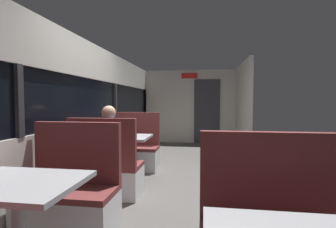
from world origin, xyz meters
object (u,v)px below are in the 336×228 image
seated_passenger (108,156)px  dining_table_near_window (18,195)px  dining_table_mid_window (122,142)px  coffee_cup_primary (108,134)px  bench_mid_window_facing_end (107,172)px  bench_near_window_facing_entry (70,199)px  bench_mid_window_facing_entry (134,152)px

seated_passenger → dining_table_near_window: bearing=-90.0°
dining_table_mid_window → coffee_cup_primary: size_ratio=10.00×
dining_table_near_window → bench_mid_window_facing_end: 1.69m
dining_table_near_window → bench_near_window_facing_entry: 0.77m
dining_table_near_window → seated_passenger: seated_passenger is taller
bench_mid_window_facing_entry → coffee_cup_primary: bearing=-105.5°
dining_table_mid_window → bench_mid_window_facing_entry: (0.00, 0.70, -0.31)m
dining_table_near_window → bench_mid_window_facing_entry: 3.07m
seated_passenger → coffee_cup_primary: 0.63m
dining_table_mid_window → seated_passenger: 0.64m
bench_mid_window_facing_entry → seated_passenger: 1.34m
dining_table_near_window → bench_near_window_facing_entry: bench_near_window_facing_entry is taller
dining_table_near_window → bench_mid_window_facing_entry: size_ratio=0.82×
dining_table_mid_window → bench_mid_window_facing_end: size_ratio=0.82×
bench_mid_window_facing_end → bench_mid_window_facing_entry: bearing=90.0°
seated_passenger → coffee_cup_primary: size_ratio=14.00×
dining_table_mid_window → bench_mid_window_facing_end: bench_mid_window_facing_end is taller
bench_near_window_facing_entry → coffee_cup_primary: bench_near_window_facing_entry is taller
dining_table_near_window → bench_near_window_facing_entry: (0.00, 0.70, -0.31)m
dining_table_mid_window → bench_mid_window_facing_entry: 0.77m
dining_table_mid_window → seated_passenger: size_ratio=0.71×
dining_table_near_window → seated_passenger: (0.00, 1.73, -0.10)m
bench_mid_window_facing_end → coffee_cup_primary: size_ratio=12.22×
dining_table_near_window → coffee_cup_primary: (-0.22, 2.26, 0.15)m
dining_table_near_window → coffee_cup_primary: coffee_cup_primary is taller
dining_table_near_window → bench_mid_window_facing_end: bearing=90.0°
dining_table_mid_window → coffee_cup_primary: (-0.22, -0.10, 0.15)m
dining_table_mid_window → coffee_cup_primary: 0.28m
bench_near_window_facing_entry → bench_mid_window_facing_end: same height
bench_mid_window_facing_entry → seated_passenger: seated_passenger is taller
bench_near_window_facing_entry → dining_table_mid_window: bench_near_window_facing_entry is taller
seated_passenger → coffee_cup_primary: seated_passenger is taller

